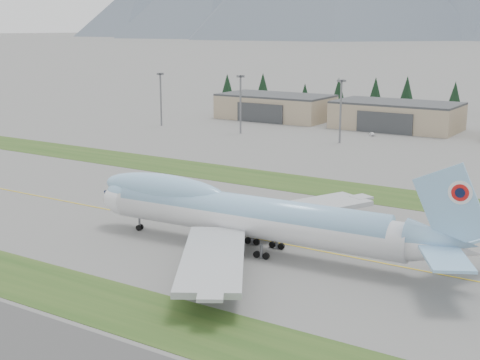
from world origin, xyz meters
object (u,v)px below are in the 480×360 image
Objects in this scene: boeing_747_freighter at (248,215)px; service_vehicle_a at (372,136)px; hangar_left at (275,107)px; hangar_center at (397,115)px.

boeing_747_freighter reaches higher than service_vehicle_a.
service_vehicle_a is at bearing -21.43° from hangar_left.
hangar_left and hangar_center have the same top height.
hangar_left is 1.00× the size of hangar_center.
boeing_747_freighter is 1.56× the size of hangar_center.
boeing_747_freighter is 1.56× the size of hangar_left.
service_vehicle_a is (-30.01, 135.32, -6.52)m from boeing_747_freighter.
hangar_center is at bearing 96.93° from boeing_747_freighter.
boeing_747_freighter reaches higher than hangar_left.
service_vehicle_a is at bearing -94.69° from hangar_center.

